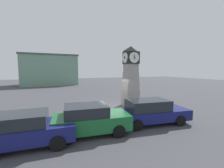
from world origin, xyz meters
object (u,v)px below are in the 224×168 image
Objects in this scene: car_by_building at (151,111)px; car_near_tower at (90,119)px; bollard_near_tower at (169,109)px; bollard_mid_row at (155,110)px; car_navy_sedan at (27,129)px; clock_tower at (131,78)px; pedestrian_near_bench at (132,89)px.

car_near_tower is at bearing -178.39° from car_by_building.
bollard_near_tower reaches higher than bollard_mid_row.
car_by_building is at bearing 2.97° from car_navy_sedan.
bollard_near_tower is 1.13m from bollard_mid_row.
car_near_tower reaches higher than bollard_mid_row.
bollard_near_tower is 0.20× the size of car_by_building.
car_by_building is (6.75, 0.35, 0.01)m from car_navy_sedan.
clock_tower is 6.05× the size of bollard_mid_row.
car_by_building is at bearing -111.21° from pedestrian_near_bench.
car_navy_sedan is at bearing -139.56° from pedestrian_near_bench.
pedestrian_near_bench reaches higher than car_by_building.
car_near_tower is (-4.87, -4.64, -1.84)m from clock_tower.
bollard_mid_row is at bearing 14.04° from car_near_tower.
car_near_tower is at bearing -136.42° from clock_tower.
car_by_building reaches higher than bollard_mid_row.
bollard_near_tower is 2.48m from car_by_building.
bollard_near_tower is 9.12m from car_navy_sedan.
car_by_building is at bearing -135.31° from bollard_mid_row.
car_near_tower is (2.89, 0.24, 0.03)m from car_navy_sedan.
bollard_mid_row is (0.16, -3.38, -2.17)m from clock_tower.
car_navy_sedan is (-9.03, -1.29, 0.30)m from bollard_near_tower.
clock_tower reaches higher than bollard_near_tower.
bollard_mid_row is at bearing 10.73° from car_navy_sedan.
car_by_building is 8.67m from pedestrian_near_bench.
bollard_mid_row is at bearing 44.69° from car_by_building.
clock_tower is 4.02m from bollard_mid_row.
clock_tower is at bearing -120.95° from pedestrian_near_bench.
bollard_near_tower is 7.20m from pedestrian_near_bench.
clock_tower is 3.16× the size of pedestrian_near_bench.
car_navy_sedan reaches higher than bollard_mid_row.
car_navy_sedan is 12.99m from pedestrian_near_bench.
car_by_building is 2.70× the size of pedestrian_near_bench.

